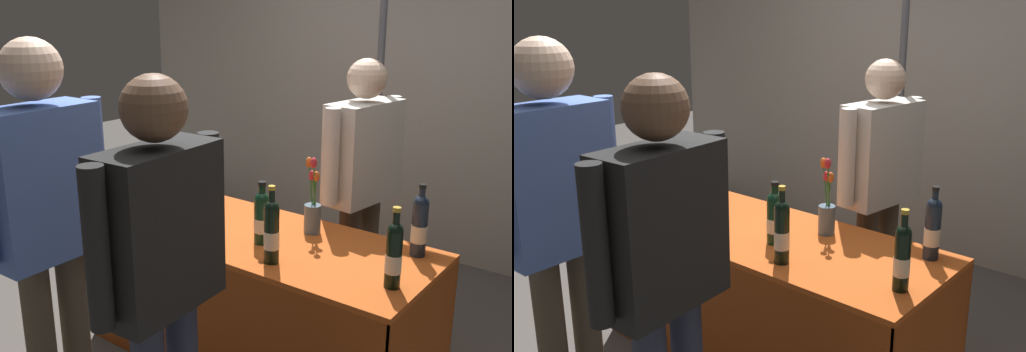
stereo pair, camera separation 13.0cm
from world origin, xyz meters
TOP-DOWN VIEW (x-y plane):
  - back_partition at (0.00, 1.95)m, footprint 5.27×0.12m
  - tasting_table at (0.00, 0.00)m, footprint 1.80×0.73m
  - featured_wine_bottle at (0.26, -0.23)m, footprint 0.07×0.07m
  - display_bottle_0 at (0.79, -0.12)m, footprint 0.07×0.07m
  - display_bottle_1 at (-0.49, -0.16)m, footprint 0.07×0.07m
  - display_bottle_2 at (-0.74, -0.05)m, footprint 0.07×0.07m
  - display_bottle_3 at (-0.14, -0.25)m, footprint 0.07×0.07m
  - display_bottle_4 at (0.10, -0.08)m, footprint 0.08×0.08m
  - display_bottle_5 at (0.75, 0.24)m, footprint 0.07×0.07m
  - wine_glass_near_vendor at (-0.56, 0.08)m, footprint 0.07×0.07m
  - wine_glass_mid at (-0.65, 0.01)m, footprint 0.07×0.07m
  - flower_vase at (0.22, 0.18)m, footprint 0.09×0.08m
  - vendor_presenter at (0.23, 0.67)m, footprint 0.27×0.63m
  - taster_foreground_right at (0.28, -0.90)m, footprint 0.24×0.63m
  - taster_foreground_left at (-0.32, -0.95)m, footprint 0.24×0.60m
  - booth_signpost at (0.08, 1.12)m, footprint 0.61×0.04m

SIDE VIEW (x-z plane):
  - tasting_table at x=0.00m, z-range 0.15..0.88m
  - wine_glass_mid at x=-0.65m, z-range 0.76..0.87m
  - wine_glass_near_vendor at x=-0.56m, z-range 0.76..0.92m
  - flower_vase at x=0.22m, z-range 0.65..1.05m
  - display_bottle_1 at x=-0.49m, z-range 0.70..1.02m
  - display_bottle_4 at x=0.10m, z-range 0.71..1.02m
  - display_bottle_3 at x=-0.14m, z-range 0.70..1.03m
  - display_bottle_2 at x=-0.74m, z-range 0.70..1.04m
  - display_bottle_0 at x=0.79m, z-range 0.71..1.05m
  - display_bottle_5 at x=0.75m, z-range 0.71..1.05m
  - featured_wine_bottle at x=0.26m, z-range 0.70..1.06m
  - vendor_presenter at x=0.23m, z-range 0.16..1.72m
  - taster_foreground_right at x=0.28m, z-range 0.17..1.80m
  - taster_foreground_left at x=-0.32m, z-range 0.18..1.91m
  - back_partition at x=0.00m, z-range 0.00..2.45m
  - booth_signpost at x=0.08m, z-range 0.31..2.67m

